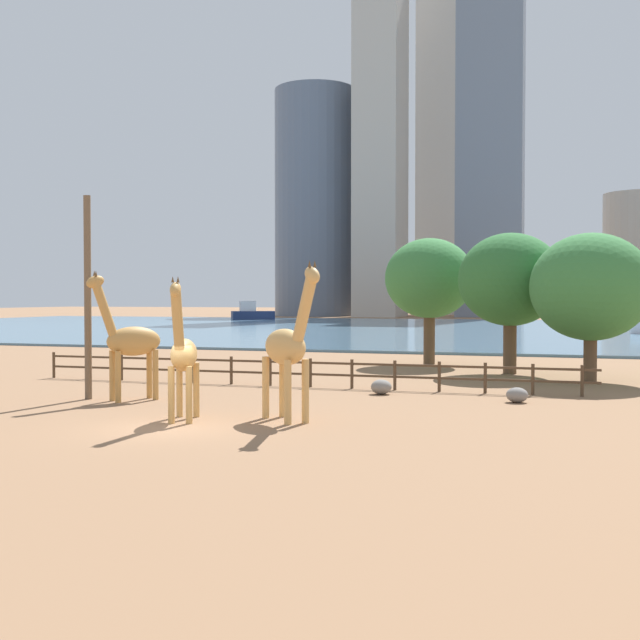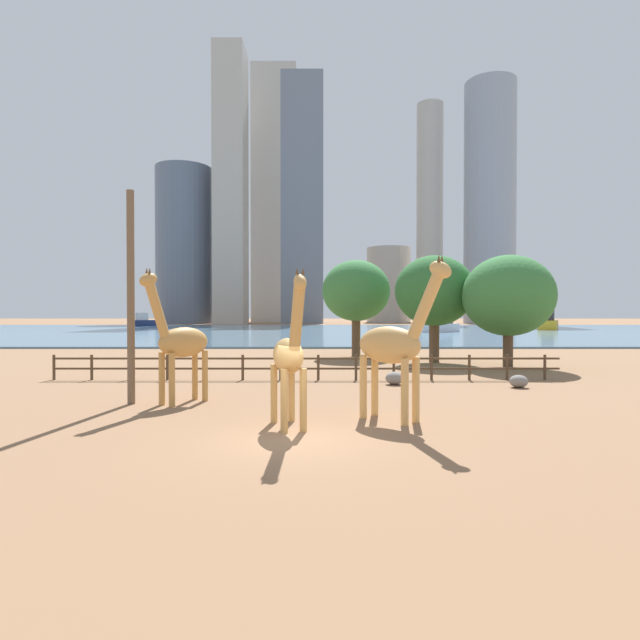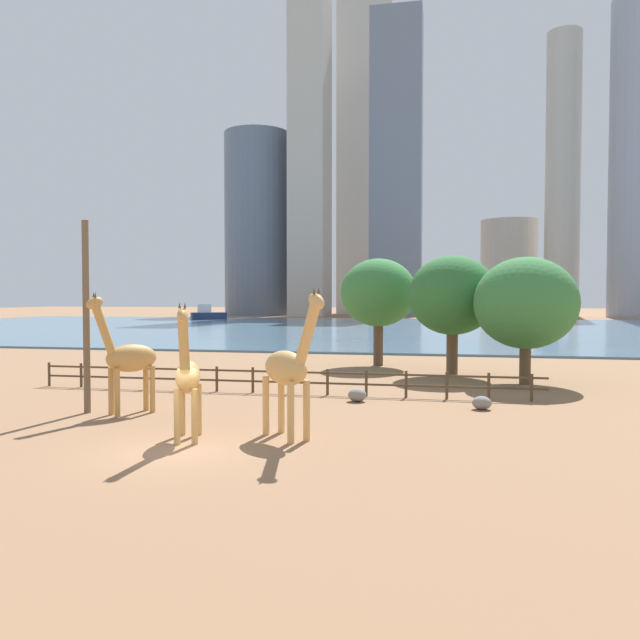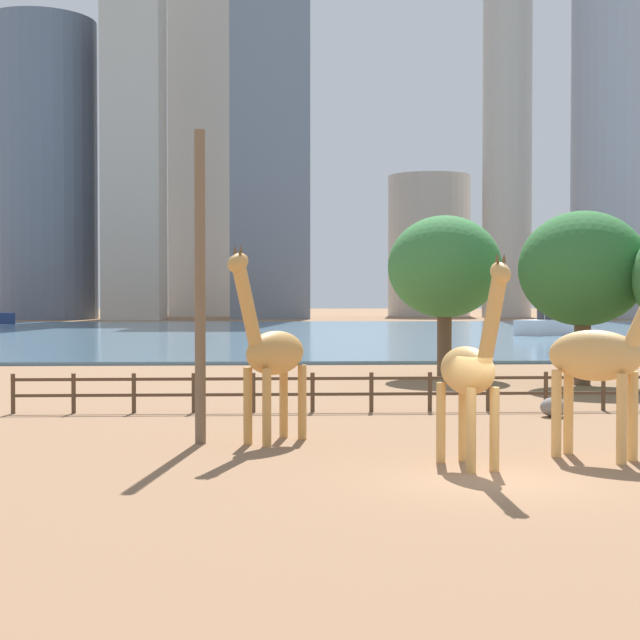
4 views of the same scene
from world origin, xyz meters
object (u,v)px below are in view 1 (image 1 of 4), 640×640
giraffe_companion (288,347)px  tree_right_tall (591,287)px  utility_pole (88,298)px  boulder_near_fence (517,395)px  boulder_by_pole (381,387)px  tree_center_broad (510,280)px  giraffe_tall (130,341)px  boat_ferry (252,313)px  giraffe_young (183,355)px  tree_left_large (429,279)px

giraffe_companion → tree_right_tall: 18.67m
utility_pole → tree_right_tall: (19.16, 12.88, 0.50)m
boulder_near_fence → boulder_by_pole: size_ratio=0.96×
tree_center_broad → giraffe_companion: bearing=-106.5°
giraffe_companion → boulder_by_pole: 8.43m
boulder_near_fence → boulder_by_pole: bearing=170.1°
giraffe_tall → boat_ferry: (-37.07, 101.60, -1.06)m
giraffe_tall → giraffe_companion: bearing=105.8°
boat_ferry → tree_right_tall: bearing=-90.5°
giraffe_young → tree_left_large: bearing=154.1°
boulder_by_pole → giraffe_companion: bearing=-98.6°
giraffe_tall → giraffe_companion: (7.70, -3.05, 0.09)m
tree_right_tall → boulder_by_pole: bearing=-137.2°
giraffe_young → tree_center_broad: (8.93, 19.94, 2.79)m
tree_center_broad → tree_right_tall: (4.00, -3.11, -0.43)m
giraffe_young → giraffe_tall: bearing=-149.5°
giraffe_young → giraffe_companion: bearing=89.2°
giraffe_tall → boulder_by_pole: bearing=156.8°
giraffe_young → boulder_by_pole: (4.52, 9.03, -1.87)m
giraffe_companion → utility_pole: (-9.54, 2.98, 1.60)m
giraffe_companion → boulder_near_fence: size_ratio=6.22×
tree_left_large → tree_right_tall: size_ratio=1.07×
boulder_by_pole → tree_center_broad: 12.66m
boulder_by_pole → boat_ferry: boat_ferry is taller
giraffe_companion → boulder_near_fence: giraffe_companion is taller
boulder_near_fence → boat_ferry: 110.37m
giraffe_tall → tree_left_large: size_ratio=0.67×
giraffe_companion → boulder_by_pole: (1.22, 8.06, -2.13)m
giraffe_companion → utility_pole: utility_pole is taller
giraffe_young → tree_center_broad: tree_center_broad is taller
giraffe_tall → tree_center_broad: 20.93m
giraffe_young → tree_right_tall: tree_right_tall is taller
giraffe_young → tree_right_tall: size_ratio=0.66×
giraffe_companion → giraffe_young: 3.44m
utility_pole → tree_left_large: bearing=64.2°
tree_center_broad → boulder_by_pole: bearing=-112.0°
boulder_by_pole → tree_left_large: 16.39m
boulder_by_pole → boat_ferry: 106.98m
tree_right_tall → tree_left_large: bearing=139.3°
giraffe_tall → giraffe_young: bearing=85.0°
boulder_by_pole → giraffe_young: bearing=-116.6°
giraffe_companion → tree_center_broad: bearing=115.9°
utility_pole → boulder_near_fence: (16.35, 4.11, -3.75)m
giraffe_companion → tree_right_tall: bearing=101.2°
tree_left_large → tree_right_tall: bearing=-40.7°
giraffe_tall → utility_pole: bearing=-50.3°
giraffe_young → boat_ferry: 113.47m
boulder_near_fence → tree_center_broad: (-1.18, 11.88, 4.68)m
tree_right_tall → giraffe_tall: bearing=-143.5°
tree_right_tall → giraffe_young: bearing=-127.5°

